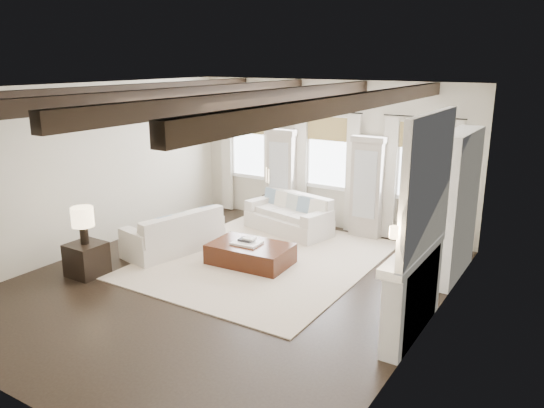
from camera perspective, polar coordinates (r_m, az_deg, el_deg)
The scene contains 15 objects.
ground at distance 8.99m, azimuth -4.84°, elevation -8.47°, with size 7.50×7.50×0.00m, color black.
room_shell at distance 8.73m, azimuth 2.36°, elevation 3.90°, with size 6.54×7.54×3.22m.
area_rug at distance 9.93m, azimuth -0.97°, elevation -5.97°, with size 3.81×4.55×0.02m, color beige.
sofa_back at distance 11.43m, azimuth 1.97°, elevation -1.38°, with size 2.06×1.30×0.82m.
sofa_left at distance 10.39m, azimuth -10.33°, elevation -3.38°, with size 1.24×2.04×0.81m.
ottoman at distance 9.68m, azimuth -2.34°, elevation -5.42°, with size 1.45×0.91×0.38m, color black.
tray at distance 9.63m, azimuth -2.74°, elevation -4.20°, with size 0.50×0.38×0.04m, color white.
book_lower at distance 9.67m, azimuth -2.78°, elevation -3.85°, with size 0.26×0.20×0.04m, color #262628.
book_upper at distance 9.63m, azimuth -2.45°, elevation -3.72°, with size 0.22×0.17×0.03m, color beige.
side_table_front at distance 9.72m, azimuth -19.31°, elevation -5.63°, with size 0.57×0.57×0.57m, color black.
lamp_front at distance 9.49m, azimuth -19.70°, elevation -1.53°, with size 0.37×0.37×0.65m.
side_table_back at distance 12.29m, azimuth 0.19°, elevation -0.31°, with size 0.40×0.40×0.60m, color black.
lamp_back at distance 12.12m, azimuth 0.19°, elevation 2.97°, with size 0.36×0.36×0.62m.
candlestick_near at distance 7.42m, azimuth 12.59°, elevation -11.42°, with size 0.16×0.16×0.79m.
candlestick_far at distance 7.93m, azimuth 14.02°, elevation -9.87°, with size 0.15×0.15×0.74m.
Camera 1 is at (4.97, -6.55, 3.63)m, focal length 35.00 mm.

